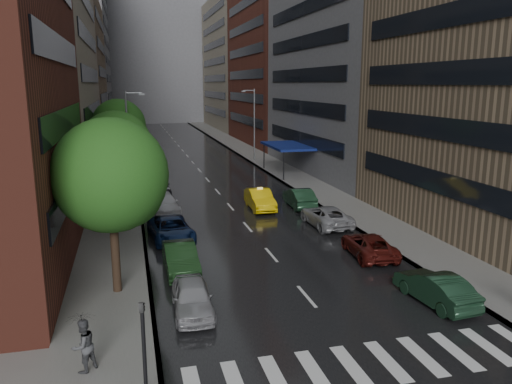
# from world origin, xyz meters

# --- Properties ---
(ground) EXTENTS (220.00, 220.00, 0.00)m
(ground) POSITION_xyz_m (0.00, 0.00, 0.00)
(ground) COLOR gray
(ground) RESTS_ON ground
(road) EXTENTS (14.00, 140.00, 0.01)m
(road) POSITION_xyz_m (0.00, 50.00, 0.01)
(road) COLOR black
(road) RESTS_ON ground
(sidewalk_left) EXTENTS (4.00, 140.00, 0.15)m
(sidewalk_left) POSITION_xyz_m (-9.00, 50.00, 0.07)
(sidewalk_left) COLOR gray
(sidewalk_left) RESTS_ON ground
(sidewalk_right) EXTENTS (4.00, 140.00, 0.15)m
(sidewalk_right) POSITION_xyz_m (9.00, 50.00, 0.07)
(sidewalk_right) COLOR gray
(sidewalk_right) RESTS_ON ground
(crosswalk) EXTENTS (13.15, 2.80, 0.01)m
(crosswalk) POSITION_xyz_m (0.20, -2.00, 0.01)
(crosswalk) COLOR silver
(crosswalk) RESTS_ON ground
(buildings_left) EXTENTS (8.00, 108.00, 38.00)m
(buildings_left) POSITION_xyz_m (-15.00, 58.79, 15.99)
(buildings_left) COLOR maroon
(buildings_left) RESTS_ON ground
(buildings_right) EXTENTS (8.05, 109.10, 36.00)m
(buildings_right) POSITION_xyz_m (15.00, 56.70, 15.03)
(buildings_right) COLOR #937A5B
(buildings_right) RESTS_ON ground
(building_far) EXTENTS (40.00, 14.00, 32.00)m
(building_far) POSITION_xyz_m (0.00, 118.00, 16.00)
(building_far) COLOR slate
(building_far) RESTS_ON ground
(tree_near) EXTENTS (5.23, 5.23, 8.34)m
(tree_near) POSITION_xyz_m (-8.60, 6.55, 5.71)
(tree_near) COLOR #382619
(tree_near) RESTS_ON ground
(tree_mid) EXTENTS (5.03, 5.03, 8.01)m
(tree_mid) POSITION_xyz_m (-8.60, 18.76, 5.48)
(tree_mid) COLOR #382619
(tree_mid) RESTS_ON ground
(tree_far) EXTENTS (5.25, 5.25, 8.36)m
(tree_far) POSITION_xyz_m (-8.60, 34.26, 5.72)
(tree_far) COLOR #382619
(tree_far) RESTS_ON ground
(taxi) EXTENTS (1.82, 4.89, 1.60)m
(taxi) POSITION_xyz_m (2.14, 20.72, 0.80)
(taxi) COLOR yellow
(taxi) RESTS_ON ground
(parked_cars_left) EXTENTS (2.96, 28.77, 1.61)m
(parked_cars_left) POSITION_xyz_m (-5.40, 16.30, 0.76)
(parked_cars_left) COLOR #9B9A9F
(parked_cars_left) RESTS_ON ground
(parked_cars_right) EXTENTS (2.66, 23.41, 1.57)m
(parked_cars_right) POSITION_xyz_m (5.40, 12.15, 0.72)
(parked_cars_right) COLOR #16311F
(parked_cars_right) RESTS_ON ground
(ped_black_umbrella) EXTENTS (1.15, 1.14, 2.09)m
(ped_black_umbrella) POSITION_xyz_m (-9.57, -0.19, 1.38)
(ped_black_umbrella) COLOR #45464A
(ped_black_umbrella) RESTS_ON sidewalk_left
(traffic_light) EXTENTS (0.18, 0.15, 3.45)m
(traffic_light) POSITION_xyz_m (-7.60, -2.79, 2.23)
(traffic_light) COLOR black
(traffic_light) RESTS_ON sidewalk_left
(street_lamp_left) EXTENTS (1.74, 0.22, 9.00)m
(street_lamp_left) POSITION_xyz_m (-7.72, 30.00, 4.89)
(street_lamp_left) COLOR gray
(street_lamp_left) RESTS_ON sidewalk_left
(street_lamp_right) EXTENTS (1.74, 0.22, 9.00)m
(street_lamp_right) POSITION_xyz_m (7.72, 45.00, 4.89)
(street_lamp_right) COLOR gray
(street_lamp_right) RESTS_ON sidewalk_right
(awning) EXTENTS (4.00, 8.00, 3.12)m
(awning) POSITION_xyz_m (8.98, 35.00, 3.13)
(awning) COLOR navy
(awning) RESTS_ON sidewalk_right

